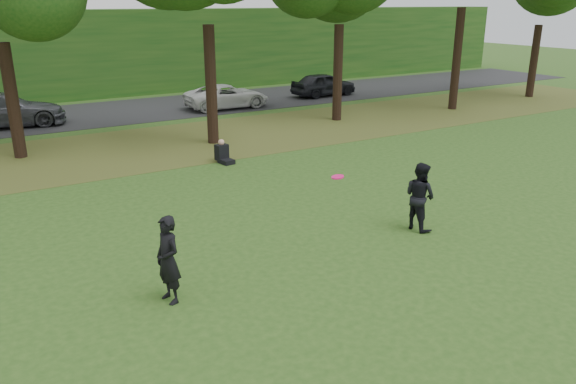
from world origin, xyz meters
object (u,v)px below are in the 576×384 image
object	(u,v)px
player_right	(420,196)
player_left	(168,260)
frisbee	(338,177)
seated_person	(223,154)

from	to	relation	value
player_right	player_left	bearing A→B (deg)	88.25
player_right	frisbee	bearing A→B (deg)	94.58
player_right	frisbee	distance (m)	3.09
player_left	frisbee	size ratio (longest dim) A/B	4.90
player_left	frisbee	world-z (taller)	frisbee
player_right	frisbee	xyz separation A→B (m)	(-2.86, -0.43, 1.08)
player_right	seated_person	xyz separation A→B (m)	(-1.65, 8.14, -0.55)
player_right	frisbee	size ratio (longest dim) A/B	4.90
player_left	frisbee	xyz separation A→B (m)	(3.75, -0.17, 1.08)
frisbee	seated_person	distance (m)	8.81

